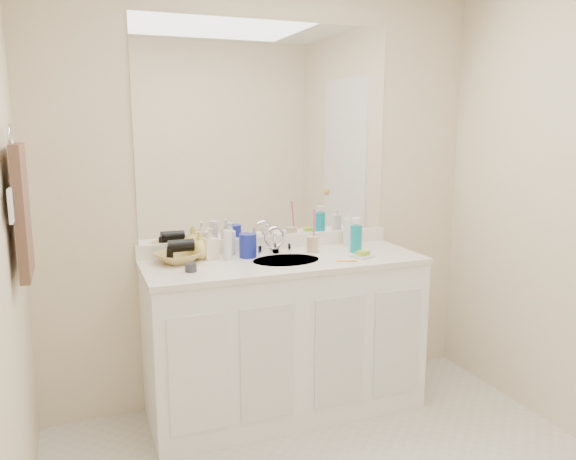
# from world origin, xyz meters

# --- Properties ---
(wall_back) EXTENTS (2.60, 0.02, 2.40)m
(wall_back) POSITION_xyz_m (0.00, 1.30, 1.20)
(wall_back) COLOR beige
(wall_back) RESTS_ON floor
(vanity_cabinet) EXTENTS (1.50, 0.55, 0.85)m
(vanity_cabinet) POSITION_xyz_m (0.00, 1.02, 0.42)
(vanity_cabinet) COLOR white
(vanity_cabinet) RESTS_ON floor
(countertop) EXTENTS (1.52, 0.57, 0.03)m
(countertop) POSITION_xyz_m (0.00, 1.02, 0.86)
(countertop) COLOR white
(countertop) RESTS_ON vanity_cabinet
(backsplash) EXTENTS (1.52, 0.03, 0.08)m
(backsplash) POSITION_xyz_m (0.00, 1.29, 0.92)
(backsplash) COLOR white
(backsplash) RESTS_ON countertop
(sink_basin) EXTENTS (0.37, 0.37, 0.02)m
(sink_basin) POSITION_xyz_m (0.00, 1.00, 0.87)
(sink_basin) COLOR #BAB7A3
(sink_basin) RESTS_ON countertop
(faucet) EXTENTS (0.02, 0.02, 0.11)m
(faucet) POSITION_xyz_m (0.00, 1.18, 0.94)
(faucet) COLOR silver
(faucet) RESTS_ON countertop
(mirror) EXTENTS (1.48, 0.01, 1.20)m
(mirror) POSITION_xyz_m (0.00, 1.29, 1.56)
(mirror) COLOR white
(mirror) RESTS_ON wall_back
(blue_mug) EXTENTS (0.11, 0.11, 0.13)m
(blue_mug) POSITION_xyz_m (-0.17, 1.14, 0.95)
(blue_mug) COLOR #152094
(blue_mug) RESTS_ON countertop
(tan_cup) EXTENTS (0.08, 0.08, 0.09)m
(tan_cup) POSITION_xyz_m (0.21, 1.13, 0.93)
(tan_cup) COLOR #CAB68F
(tan_cup) RESTS_ON countertop
(toothbrush) EXTENTS (0.02, 0.04, 0.20)m
(toothbrush) POSITION_xyz_m (0.22, 1.13, 1.03)
(toothbrush) COLOR #EF3F86
(toothbrush) RESTS_ON tan_cup
(mouthwash_bottle) EXTENTS (0.08, 0.08, 0.16)m
(mouthwash_bottle) POSITION_xyz_m (0.44, 1.04, 0.96)
(mouthwash_bottle) COLOR #0D8EA1
(mouthwash_bottle) RESTS_ON countertop
(clear_pump_bottle) EXTENTS (0.08, 0.08, 0.16)m
(clear_pump_bottle) POSITION_xyz_m (0.48, 1.21, 0.96)
(clear_pump_bottle) COLOR silver
(clear_pump_bottle) RESTS_ON countertop
(soap_dish) EXTENTS (0.14, 0.13, 0.01)m
(soap_dish) POSITION_xyz_m (0.41, 0.91, 0.89)
(soap_dish) COLOR silver
(soap_dish) RESTS_ON countertop
(green_soap) EXTENTS (0.08, 0.07, 0.02)m
(green_soap) POSITION_xyz_m (0.41, 0.91, 0.90)
(green_soap) COLOR #93BA2D
(green_soap) RESTS_ON soap_dish
(orange_comb) EXTENTS (0.11, 0.06, 0.00)m
(orange_comb) POSITION_xyz_m (0.29, 0.86, 0.88)
(orange_comb) COLOR orange
(orange_comb) RESTS_ON countertop
(dark_jar) EXTENTS (0.07, 0.07, 0.04)m
(dark_jar) POSITION_xyz_m (-0.53, 0.95, 0.90)
(dark_jar) COLOR #2D2E33
(dark_jar) RESTS_ON countertop
(extra_white_bottle) EXTENTS (0.06, 0.06, 0.16)m
(extra_white_bottle) POSITION_xyz_m (-0.29, 1.13, 0.96)
(extra_white_bottle) COLOR silver
(extra_white_bottle) RESTS_ON countertop
(soap_bottle_white) EXTENTS (0.08, 0.08, 0.18)m
(soap_bottle_white) POSITION_xyz_m (-0.24, 1.25, 0.97)
(soap_bottle_white) COLOR silver
(soap_bottle_white) RESTS_ON countertop
(soap_bottle_cream) EXTENTS (0.09, 0.09, 0.17)m
(soap_bottle_cream) POSITION_xyz_m (-0.37, 1.18, 0.96)
(soap_bottle_cream) COLOR #FCECCD
(soap_bottle_cream) RESTS_ON countertop
(soap_bottle_yellow) EXTENTS (0.13, 0.13, 0.15)m
(soap_bottle_yellow) POSITION_xyz_m (-0.43, 1.20, 0.95)
(soap_bottle_yellow) COLOR #F1D55D
(soap_bottle_yellow) RESTS_ON countertop
(wicker_basket) EXTENTS (0.30, 0.30, 0.06)m
(wicker_basket) POSITION_xyz_m (-0.56, 1.16, 0.91)
(wicker_basket) COLOR #AF8F46
(wicker_basket) RESTS_ON countertop
(hair_dryer) EXTENTS (0.13, 0.07, 0.07)m
(hair_dryer) POSITION_xyz_m (-0.54, 1.16, 0.97)
(hair_dryer) COLOR black
(hair_dryer) RESTS_ON wicker_basket
(towel_ring) EXTENTS (0.01, 0.11, 0.11)m
(towel_ring) POSITION_xyz_m (-1.27, 0.77, 1.55)
(towel_ring) COLOR silver
(towel_ring) RESTS_ON wall_left
(hand_towel) EXTENTS (0.04, 0.32, 0.55)m
(hand_towel) POSITION_xyz_m (-1.25, 0.77, 1.25)
(hand_towel) COLOR #432E24
(hand_towel) RESTS_ON towel_ring
(switch_plate) EXTENTS (0.01, 0.08, 0.13)m
(switch_plate) POSITION_xyz_m (-1.27, 0.57, 1.30)
(switch_plate) COLOR white
(switch_plate) RESTS_ON wall_left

